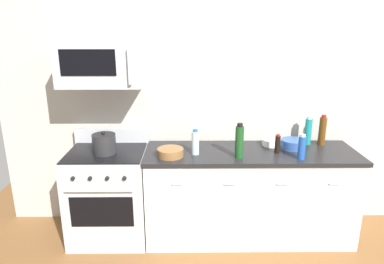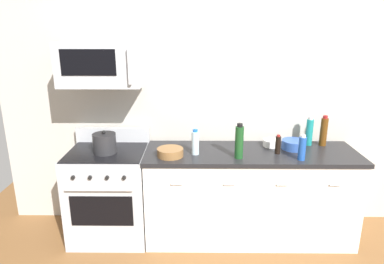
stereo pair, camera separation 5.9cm
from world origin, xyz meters
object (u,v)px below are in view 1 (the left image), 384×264
object	(u,v)px
microwave	(101,64)
bottle_wine_amber	(322,131)
bottle_wine_green	(239,142)
bowl_blue_mixing	(293,144)
bowl_wooden_salad	(170,152)
bottle_soda_blue	(302,147)
range_oven	(109,194)
bottle_sparkling_teal	(308,131)
bowl_white_ceramic	(271,142)
stockpot	(104,144)
bottle_water_clear	(195,142)
bottle_soy_sauce_dark	(277,144)

from	to	relation	value
microwave	bottle_wine_amber	world-z (taller)	microwave
bottle_wine_green	bowl_blue_mixing	size ratio (longest dim) A/B	1.40
bottle_wine_green	bowl_blue_mixing	world-z (taller)	bottle_wine_green
bottle_wine_green	bowl_wooden_salad	distance (m)	0.64
bottle_wine_amber	bottle_soda_blue	world-z (taller)	bottle_wine_amber
bottle_wine_amber	bowl_wooden_salad	bearing A→B (deg)	-168.08
range_oven	bottle_sparkling_teal	size ratio (longest dim) A/B	3.64
bottle_soda_blue	bowl_wooden_salad	distance (m)	1.20
bottle_wine_green	bowl_wooden_salad	xyz separation A→B (m)	(-0.63, 0.04, -0.12)
bottle_wine_amber	bowl_wooden_salad	world-z (taller)	bottle_wine_amber
microwave	bowl_white_ceramic	world-z (taller)	microwave
bowl_white_ceramic	stockpot	size ratio (longest dim) A/B	0.74
bottle_water_clear	bottle_soda_blue	size ratio (longest dim) A/B	1.03
range_oven	bottle_wine_amber	bearing A→B (deg)	5.01
bottle_water_clear	bowl_white_ceramic	size ratio (longest dim) A/B	1.47
bowl_wooden_salad	bowl_white_ceramic	bearing A→B (deg)	16.24
range_oven	bottle_soy_sauce_dark	bearing A→B (deg)	-1.83
range_oven	bottle_wine_green	xyz separation A→B (m)	(1.26, -0.17, 0.61)
bottle_soda_blue	bowl_wooden_salad	bearing A→B (deg)	176.19
bowl_blue_mixing	bowl_wooden_salad	size ratio (longest dim) A/B	0.95
bottle_water_clear	stockpot	size ratio (longest dim) A/B	1.09
microwave	bottle_soy_sauce_dark	size ratio (longest dim) A/B	4.03
bottle_water_clear	bottle_soy_sauce_dark	distance (m)	0.78
microwave	bottle_water_clear	size ratio (longest dim) A/B	3.07
bottle_wine_amber	bottle_soy_sauce_dark	size ratio (longest dim) A/B	1.68
bottle_soda_blue	bowl_white_ceramic	distance (m)	0.42
bottle_wine_amber	bowl_wooden_salad	size ratio (longest dim) A/B	1.27
microwave	stockpot	world-z (taller)	microwave
bottle_water_clear	bowl_white_ceramic	world-z (taller)	bottle_water_clear
bowl_wooden_salad	bottle_wine_amber	bearing A→B (deg)	11.92
bottle_soda_blue	stockpot	size ratio (longest dim) A/B	1.06
bottle_wine_amber	bottle_sparkling_teal	xyz separation A→B (m)	(-0.14, 0.01, -0.01)
microwave	bottle_soy_sauce_dark	distance (m)	1.80
bottle_soda_blue	bottle_wine_green	distance (m)	0.56
bowl_wooden_salad	bottle_water_clear	bearing A→B (deg)	13.55
bottle_soy_sauce_dark	bottle_water_clear	bearing A→B (deg)	-178.21
bottle_wine_amber	range_oven	bearing A→B (deg)	-174.99
microwave	bottle_soda_blue	bearing A→B (deg)	-8.04
bowl_wooden_salad	stockpot	world-z (taller)	stockpot
bowl_blue_mixing	bottle_wine_green	bearing A→B (deg)	-156.14
stockpot	bottle_sparkling_teal	bearing A→B (deg)	7.26
bottle_soda_blue	bowl_blue_mixing	size ratio (longest dim) A/B	1.01
bottle_soda_blue	bottle_soy_sauce_dark	world-z (taller)	bottle_soda_blue
range_oven	bowl_wooden_salad	distance (m)	0.81
bowl_blue_mixing	bowl_white_ceramic	size ratio (longest dim) A/B	1.41
range_oven	bottle_soy_sauce_dark	distance (m)	1.73
bottle_wine_amber	stockpot	size ratio (longest dim) A/B	1.40
range_oven	bowl_blue_mixing	distance (m)	1.90
bowl_blue_mixing	bowl_wooden_salad	bearing A→B (deg)	-169.96
bottle_water_clear	bowl_blue_mixing	xyz separation A→B (m)	(0.97, 0.16, -0.07)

